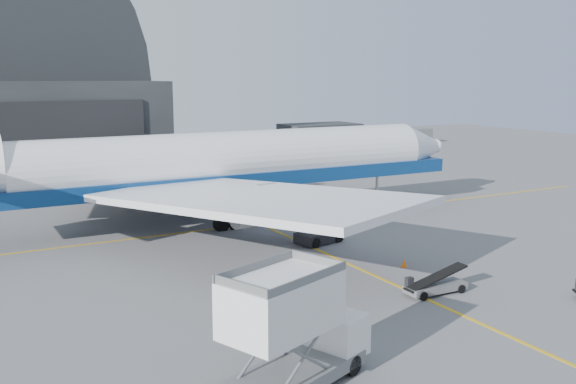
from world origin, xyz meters
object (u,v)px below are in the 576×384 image
airliner (212,164)px  belt_loader_a (435,286)px  pushback_tug (320,235)px  catering_truck (292,331)px

airliner → belt_loader_a: size_ratio=12.64×
airliner → pushback_tug: airliner is taller
catering_truck → belt_loader_a: catering_truck is taller
catering_truck → belt_loader_a: 14.60m
belt_loader_a → airliner: bearing=101.6°
catering_truck → pushback_tug: size_ratio=1.97×
airliner → catering_truck: 31.38m
pushback_tug → belt_loader_a: 13.35m
catering_truck → pushback_tug: catering_truck is taller
belt_loader_a → catering_truck: bearing=-153.5°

